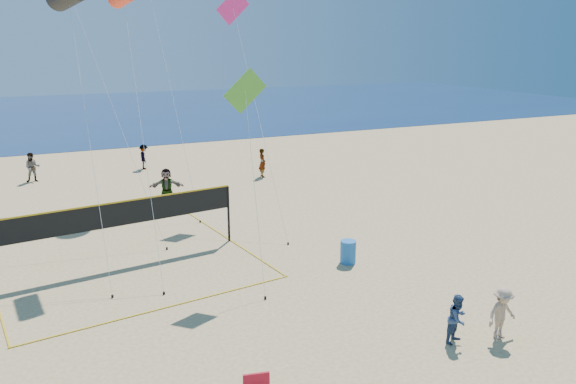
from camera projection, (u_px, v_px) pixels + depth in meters
name	position (u px, v px, depth m)	size (l,w,h in m)	color
ocean	(68.00, 114.00, 66.02)	(140.00, 50.00, 0.03)	navy
bystander_a	(458.00, 319.00, 16.03)	(0.71, 0.55, 1.46)	navy
bystander_b	(502.00, 313.00, 16.21)	(1.01, 0.58, 1.57)	tan
far_person_1	(167.00, 187.00, 29.49)	(1.79, 0.57, 1.93)	gray
far_person_2	(262.00, 163.00, 35.41)	(0.67, 0.44, 1.83)	gray
far_person_3	(32.00, 167.00, 34.22)	(0.88, 0.68, 1.81)	gray
far_person_4	(144.00, 157.00, 37.60)	(1.08, 0.62, 1.67)	gray
trash_barrel	(348.00, 252.00, 21.82)	(0.61, 0.61, 0.91)	#1B63B3
volleyball_net	(121.00, 221.00, 21.53)	(10.56, 10.43, 2.50)	black
kite_4	(246.00, 101.00, 19.57)	(1.64, 2.83, 7.51)	green
kite_5	(235.00, 18.00, 27.74)	(1.81, 7.63, 10.90)	#F82C90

